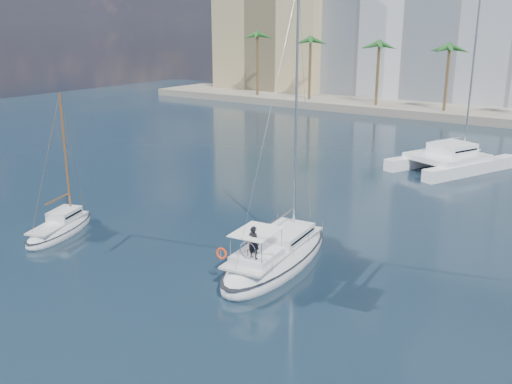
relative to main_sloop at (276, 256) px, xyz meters
The scene contains 10 objects.
ground 1.93m from the main_sloop, behind, with size 160.00×160.00×0.00m, color black.
quay 61.28m from the main_sloop, 91.73° to the left, with size 120.00×14.00×1.20m, color gray.
building_modern 75.76m from the main_sloop, 100.71° to the left, with size 42.00×16.00×28.00m, color white.
building_tan_left 82.63m from the main_sloop, 122.34° to the left, with size 22.00×14.00×22.00m, color tan.
palm_left 68.25m from the main_sloop, 122.05° to the left, with size 3.60×3.60×12.30m.
palm_centre 58.10m from the main_sloop, 91.85° to the left, with size 3.60×3.60×12.30m.
main_sloop is the anchor object (origin of this frame).
small_sloop 14.92m from the main_sloop, 164.93° to the right, with size 4.21×7.01×9.63m.
catamaran 28.19m from the main_sloop, 87.13° to the left, with size 10.02×13.05×17.09m.
seagull 3.08m from the main_sloop, 110.81° to the left, with size 1.07×0.46×0.20m.
Camera 1 is at (18.11, -25.73, 13.34)m, focal length 40.00 mm.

